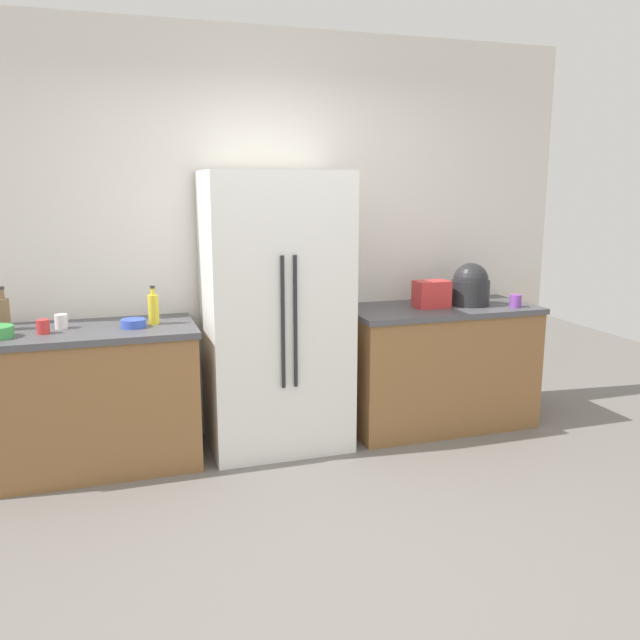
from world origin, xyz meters
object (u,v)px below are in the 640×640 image
at_px(bowl_b, 133,323).
at_px(cup_b, 516,301).
at_px(rice_cooker, 471,286).
at_px(cup_a, 43,327).
at_px(refrigerator, 276,313).
at_px(cup_c, 61,321).
at_px(bottle_a, 3,312).
at_px(toaster, 431,294).
at_px(bottle_b, 153,308).

bearing_deg(bowl_b, cup_b, -3.12).
relative_size(rice_cooker, bowl_b, 2.02).
relative_size(cup_a, cup_b, 0.93).
relative_size(refrigerator, cup_b, 20.42).
height_order(refrigerator, cup_c, refrigerator).
bearing_deg(cup_b, cup_a, 177.70).
xyz_separation_m(rice_cooker, cup_c, (-2.80, 0.07, -0.10)).
bearing_deg(bottle_a, bowl_b, -12.95).
bearing_deg(rice_cooker, cup_a, -178.91).
height_order(refrigerator, cup_b, refrigerator).
relative_size(cup_c, bowl_b, 0.57).
height_order(toaster, bowl_b, toaster).
relative_size(rice_cooker, bottle_b, 1.26).
relative_size(toaster, cup_c, 2.74).
xyz_separation_m(toaster, rice_cooker, (0.31, -0.00, 0.04)).
relative_size(refrigerator, bowl_b, 12.10).
height_order(bottle_a, cup_b, bottle_a).
height_order(bottle_b, cup_c, bottle_b).
bearing_deg(cup_c, bottle_b, -4.63).
distance_m(rice_cooker, cup_c, 2.80).
xyz_separation_m(cup_a, bowl_b, (0.51, 0.02, -0.02)).
height_order(rice_cooker, bottle_b, rice_cooker).
distance_m(bottle_b, cup_a, 0.65).
bearing_deg(rice_cooker, refrigerator, 179.89).
bearing_deg(bowl_b, refrigerator, 2.57).
relative_size(toaster, bottle_a, 0.91).
bearing_deg(rice_cooker, bottle_b, 179.45).
bearing_deg(toaster, bottle_a, 177.27).
xyz_separation_m(cup_b, cup_c, (-3.06, 0.25, -0.00)).
bearing_deg(bowl_b, rice_cooker, 0.92).
height_order(bottle_a, cup_c, bottle_a).
distance_m(toaster, bowl_b, 2.06).
distance_m(bottle_a, cup_b, 3.40).
relative_size(toaster, bowl_b, 1.57).
height_order(cup_a, cup_c, cup_c).
height_order(cup_a, bowl_b, cup_a).
bearing_deg(rice_cooker, toaster, 179.95).
bearing_deg(bottle_b, bottle_a, 172.70).
relative_size(toaster, rice_cooker, 0.78).
bearing_deg(bottle_b, refrigerator, -1.37).
distance_m(refrigerator, bottle_a, 1.67).
relative_size(rice_cooker, cup_c, 3.52).
distance_m(cup_a, bowl_b, 0.51).
bearing_deg(bottle_a, cup_c, -11.68).
bearing_deg(rice_cooker, cup_c, 178.65).
xyz_separation_m(rice_cooker, cup_a, (-2.89, -0.06, -0.10)).
xyz_separation_m(toaster, cup_a, (-2.58, -0.06, -0.05)).
relative_size(bottle_a, cup_c, 3.03).
distance_m(refrigerator, cup_a, 1.43).
height_order(refrigerator, cup_a, refrigerator).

